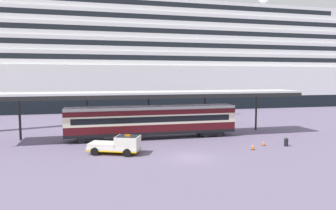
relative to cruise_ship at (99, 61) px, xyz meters
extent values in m
plane|color=slate|center=(7.49, -51.83, -11.80)|extent=(400.00, 400.00, 0.00)
cube|color=black|center=(0.03, 0.01, -10.25)|extent=(162.35, 23.74, 3.11)
cube|color=silver|center=(0.03, 0.01, -5.07)|extent=(162.35, 23.74, 7.25)
cube|color=silver|center=(0.03, 0.01, 0.11)|extent=(149.36, 21.84, 3.11)
cube|color=black|center=(0.03, -10.86, 0.27)|extent=(142.86, 0.12, 1.12)
cube|color=silver|center=(0.03, 0.01, 3.22)|extent=(143.38, 20.97, 3.11)
cube|color=black|center=(0.03, -10.42, 3.38)|extent=(137.15, 0.12, 1.12)
cube|color=silver|center=(0.03, 0.01, 6.33)|extent=(137.41, 20.09, 3.11)
cube|color=black|center=(0.03, -9.99, 6.49)|extent=(131.43, 0.12, 1.12)
cube|color=silver|center=(0.03, 0.01, 9.44)|extent=(131.43, 19.22, 3.11)
cube|color=black|center=(0.03, -9.55, 9.60)|extent=(125.72, 0.12, 1.12)
cube|color=silver|center=(0.03, 0.01, 12.55)|extent=(125.46, 18.35, 3.11)
cube|color=black|center=(0.03, -9.11, 12.71)|extent=(120.01, 0.12, 1.12)
cylinder|color=silver|center=(45.48, 0.01, 15.42)|extent=(1.00, 1.00, 2.62)
cube|color=silver|center=(5.63, -41.31, -6.01)|extent=(40.05, 5.10, 0.25)
cube|color=black|center=(5.63, -43.76, -6.38)|extent=(40.05, 0.20, 0.50)
cylinder|color=black|center=(-10.39, -39.16, -8.97)|extent=(0.28, 0.28, 5.67)
cylinder|color=black|center=(-2.38, -39.16, -8.97)|extent=(0.28, 0.28, 5.67)
cylinder|color=black|center=(5.63, -39.16, -8.97)|extent=(0.28, 0.28, 5.67)
cylinder|color=black|center=(13.64, -39.16, -8.97)|extent=(0.28, 0.28, 5.67)
cylinder|color=black|center=(21.65, -39.16, -8.97)|extent=(0.28, 0.28, 5.67)
cube|color=black|center=(5.63, -41.81, -10.95)|extent=(21.35, 2.80, 0.40)
cube|color=#470F14|center=(5.63, -41.81, -10.30)|extent=(21.35, 2.80, 0.90)
cube|color=beige|center=(5.63, -41.81, -9.25)|extent=(21.35, 2.80, 1.20)
cube|color=black|center=(5.63, -43.18, -9.20)|extent=(19.64, 0.08, 0.72)
cube|color=#470F14|center=(5.63, -41.81, -8.35)|extent=(21.35, 2.80, 0.60)
cube|color=#ADADAD|center=(5.63, -41.81, -7.87)|extent=(21.35, 2.69, 0.36)
cube|color=black|center=(-2.06, -41.81, -11.35)|extent=(3.20, 2.35, 0.50)
cylinder|color=black|center=(-2.96, -42.98, -11.38)|extent=(0.84, 0.12, 0.84)
cylinder|color=black|center=(-1.16, -42.98, -11.38)|extent=(0.84, 0.12, 0.84)
cube|color=black|center=(13.32, -41.81, -11.35)|extent=(3.20, 2.35, 0.50)
cylinder|color=black|center=(12.42, -42.98, -11.38)|extent=(0.84, 0.12, 0.84)
cylinder|color=black|center=(14.22, -42.98, -11.38)|extent=(0.84, 0.12, 0.84)
cube|color=silver|center=(0.38, -48.58, -11.22)|extent=(5.57, 3.86, 0.36)
cube|color=#F2B20C|center=(0.38, -48.58, -11.35)|extent=(5.58, 3.88, 0.12)
cube|color=silver|center=(1.72, -49.15, -10.49)|extent=(2.85, 2.66, 1.10)
cube|color=#19232D|center=(1.72, -49.15, -10.14)|extent=(2.63, 2.50, 0.44)
cube|color=orange|center=(1.72, -49.15, -9.86)|extent=(0.59, 0.40, 0.16)
cube|color=silver|center=(-0.58, -48.18, -10.86)|extent=(3.43, 2.90, 0.36)
cylinder|color=black|center=(2.30, -48.30, -11.40)|extent=(0.83, 0.54, 0.80)
cylinder|color=black|center=(1.52, -50.15, -11.40)|extent=(0.83, 0.54, 0.80)
cylinder|color=black|center=(-0.77, -47.01, -11.40)|extent=(0.83, 0.54, 0.80)
cylinder|color=black|center=(-1.55, -48.85, -11.40)|extent=(0.83, 0.54, 0.80)
cube|color=black|center=(14.95, -50.36, -11.78)|extent=(0.36, 0.36, 0.04)
cone|color=#EA590F|center=(14.95, -50.36, -11.42)|extent=(0.30, 0.30, 0.69)
cylinder|color=white|center=(14.95, -50.36, -11.38)|extent=(0.17, 0.17, 0.10)
cube|color=black|center=(17.18, -48.84, -11.78)|extent=(0.36, 0.36, 0.04)
cone|color=#EA590F|center=(17.18, -48.84, -11.48)|extent=(0.30, 0.30, 0.57)
cylinder|color=white|center=(17.18, -48.84, -11.45)|extent=(0.17, 0.17, 0.08)
cylinder|color=black|center=(19.46, -49.70, -11.45)|extent=(0.44, 0.44, 0.70)
sphere|color=black|center=(19.46, -49.70, -11.08)|extent=(0.48, 0.48, 0.48)
camera|label=1|loc=(-1.49, -79.57, -4.00)|focal=32.77mm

